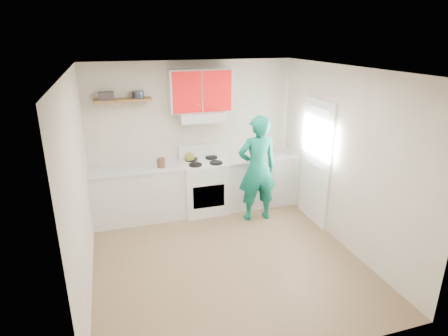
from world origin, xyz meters
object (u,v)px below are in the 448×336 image
object	(u,v)px
kettle	(190,157)
crock	(161,163)
stove	(204,186)
tin	(138,94)
person	(257,169)

from	to	relation	value
kettle	crock	xyz separation A→B (m)	(-0.52, -0.17, -0.01)
stove	kettle	bearing A→B (deg)	151.87
crock	tin	bearing A→B (deg)	138.53
kettle	tin	bearing A→B (deg)	-165.14
kettle	crock	world-z (taller)	kettle
kettle	crock	distance (m)	0.55
tin	kettle	xyz separation A→B (m)	(0.79, -0.07, -1.10)
kettle	person	world-z (taller)	person
kettle	person	distance (m)	1.20
tin	crock	world-z (taller)	tin
tin	kettle	distance (m)	1.35
tin	person	bearing A→B (deg)	-22.75
stove	kettle	distance (m)	0.59
tin	kettle	size ratio (longest dim) A/B	1.04
tin	crock	bearing A→B (deg)	-41.47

